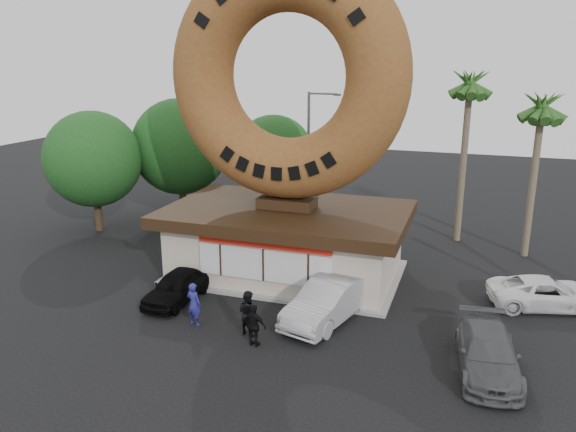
# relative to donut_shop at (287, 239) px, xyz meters

# --- Properties ---
(ground) EXTENTS (90.00, 90.00, 0.00)m
(ground) POSITION_rel_donut_shop_xyz_m (0.00, -5.98, -1.77)
(ground) COLOR black
(ground) RESTS_ON ground
(donut_shop) EXTENTS (11.20, 7.20, 3.80)m
(donut_shop) POSITION_rel_donut_shop_xyz_m (0.00, 0.00, 0.00)
(donut_shop) COLOR beige
(donut_shop) RESTS_ON ground
(giant_donut) EXTENTS (10.89, 2.78, 10.89)m
(giant_donut) POSITION_rel_donut_shop_xyz_m (0.00, 0.02, 7.48)
(giant_donut) COLOR brown
(giant_donut) RESTS_ON donut_shop
(tree_west) EXTENTS (6.00, 6.00, 7.65)m
(tree_west) POSITION_rel_donut_shop_xyz_m (-9.50, 7.02, 2.87)
(tree_west) COLOR #473321
(tree_west) RESTS_ON ground
(tree_mid) EXTENTS (5.20, 5.20, 6.63)m
(tree_mid) POSITION_rel_donut_shop_xyz_m (-4.00, 9.02, 2.25)
(tree_mid) COLOR #473321
(tree_mid) RESTS_ON ground
(tree_far) EXTENTS (5.60, 5.60, 7.14)m
(tree_far) POSITION_rel_donut_shop_xyz_m (-13.00, 3.02, 2.56)
(tree_far) COLOR #473321
(tree_far) RESTS_ON ground
(palm_near) EXTENTS (2.60, 2.60, 9.75)m
(palm_near) POSITION_rel_donut_shop_xyz_m (7.50, 8.02, 6.65)
(palm_near) COLOR #726651
(palm_near) RESTS_ON ground
(palm_far) EXTENTS (2.60, 2.60, 8.75)m
(palm_far) POSITION_rel_donut_shop_xyz_m (11.00, 6.52, 5.72)
(palm_far) COLOR #726651
(palm_far) RESTS_ON ground
(street_lamp) EXTENTS (2.11, 0.20, 8.00)m
(street_lamp) POSITION_rel_donut_shop_xyz_m (-1.86, 10.02, 2.72)
(street_lamp) COLOR #59595E
(street_lamp) RESTS_ON ground
(person_left) EXTENTS (0.72, 0.56, 1.75)m
(person_left) POSITION_rel_donut_shop_xyz_m (-1.68, -6.20, -0.89)
(person_left) COLOR navy
(person_left) RESTS_ON ground
(person_center) EXTENTS (1.02, 0.91, 1.74)m
(person_center) POSITION_rel_donut_shop_xyz_m (0.58, -6.19, -0.90)
(person_center) COLOR black
(person_center) RESTS_ON ground
(person_right) EXTENTS (0.98, 0.51, 1.60)m
(person_right) POSITION_rel_donut_shop_xyz_m (1.16, -6.98, -0.97)
(person_right) COLOR black
(person_right) RESTS_ON ground
(car_black) EXTENTS (1.70, 3.93, 1.32)m
(car_black) POSITION_rel_donut_shop_xyz_m (-3.43, -4.44, -1.11)
(car_black) COLOR black
(car_black) RESTS_ON ground
(car_silver) EXTENTS (2.91, 5.16, 1.61)m
(car_silver) POSITION_rel_donut_shop_xyz_m (3.13, -4.10, -0.96)
(car_silver) COLOR #B2B1B6
(car_silver) RESTS_ON ground
(car_grey) EXTENTS (2.39, 4.80, 1.34)m
(car_grey) POSITION_rel_donut_shop_xyz_m (9.13, -6.05, -1.10)
(car_grey) COLOR #55565A
(car_grey) RESTS_ON ground
(car_white) EXTENTS (5.00, 3.24, 1.28)m
(car_white) POSITION_rel_donut_shop_xyz_m (11.41, -0.03, -1.13)
(car_white) COLOR white
(car_white) RESTS_ON ground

